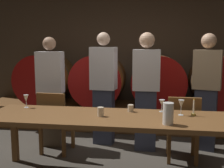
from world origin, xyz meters
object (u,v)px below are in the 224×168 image
at_px(wine_barrel_far_right, 218,82).
at_px(wine_glass_center_left, 162,103).
at_px(guest_far_right, 206,91).
at_px(cup_center, 131,108).
at_px(guest_center_left, 104,88).
at_px(wine_glass_center_right, 181,104).
at_px(guest_center_right, 146,91).
at_px(chair_right, 183,126).
at_px(wine_barrel_center_right, 158,81).
at_px(guest_far_left, 51,91).
at_px(wine_glass_far_left, 26,99).
at_px(pitcher, 168,114).
at_px(candle_center, 194,111).
at_px(cup_left, 101,112).
at_px(wine_barrel_far_left, 46,79).
at_px(dining_table, 112,122).
at_px(chair_left, 55,120).
at_px(wine_barrel_center_left, 99,80).

relative_size(wine_barrel_far_right, wine_glass_center_left, 6.51).
height_order(guest_far_right, cup_center, guest_far_right).
distance_m(guest_center_left, wine_glass_center_right, 1.46).
relative_size(guest_center_right, guest_far_right, 1.01).
distance_m(chair_right, cup_center, 0.82).
relative_size(wine_barrel_center_right, guest_far_right, 0.55).
bearing_deg(cup_center, guest_center_right, 78.11).
bearing_deg(guest_far_left, wine_glass_center_right, 151.08).
height_order(wine_barrel_center_right, wine_glass_far_left, wine_barrel_center_right).
distance_m(guest_center_left, pitcher, 1.65).
xyz_separation_m(candle_center, wine_glass_far_left, (-2.00, 0.11, 0.06)).
xyz_separation_m(guest_far_right, cup_left, (-1.33, -1.16, -0.07)).
xyz_separation_m(wine_barrel_far_left, wine_glass_far_left, (0.47, -1.81, -0.02)).
bearing_deg(cup_center, pitcher, -48.68).
distance_m(guest_far_right, wine_glass_center_left, 1.08).
relative_size(guest_far_right, wine_glass_far_left, 10.41).
distance_m(guest_center_right, wine_glass_far_left, 1.64).
xyz_separation_m(guest_center_right, cup_left, (-0.47, -1.02, -0.08)).
bearing_deg(wine_barrel_center_right, chair_right, -78.52).
bearing_deg(wine_barrel_far_left, pitcher, -46.54).
bearing_deg(wine_glass_center_right, pitcher, -113.06).
xyz_separation_m(wine_barrel_center_right, dining_table, (-0.54, -2.06, -0.20)).
height_order(candle_center, wine_glass_far_left, candle_center).
bearing_deg(cup_center, guest_far_right, 41.64).
bearing_deg(wine_barrel_far_left, chair_right, -30.81).
xyz_separation_m(wine_barrel_center_right, wine_barrel_far_right, (1.03, 0.00, 0.00)).
bearing_deg(pitcher, wine_glass_far_left, 164.23).
height_order(guest_far_left, pitcher, guest_far_left).
distance_m(chair_left, guest_far_left, 0.50).
bearing_deg(pitcher, dining_table, 158.52).
height_order(wine_barrel_far_left, wine_glass_center_left, wine_barrel_far_left).
relative_size(wine_barrel_center_left, guest_center_right, 0.55).
relative_size(wine_barrel_far_right, guest_far_right, 0.55).
distance_m(wine_barrel_center_right, cup_center, 1.87).
relative_size(wine_barrel_far_right, wine_glass_center_right, 5.39).
bearing_deg(wine_barrel_center_right, candle_center, -79.80).
height_order(wine_glass_center_left, cup_center, wine_glass_center_left).
xyz_separation_m(wine_barrel_far_left, cup_left, (1.46, -2.09, -0.08)).
height_order(chair_left, chair_right, same).
bearing_deg(wine_glass_center_right, chair_right, 80.01).
height_order(wine_barrel_center_right, wine_glass_center_left, wine_barrel_center_right).
bearing_deg(dining_table, wine_barrel_far_left, 127.54).
distance_m(guest_far_left, wine_glass_center_right, 2.00).
bearing_deg(dining_table, wine_barrel_center_right, 75.27).
relative_size(wine_barrel_center_right, chair_right, 1.06).
xyz_separation_m(guest_center_right, cup_center, (-0.16, -0.76, -0.09)).
height_order(wine_barrel_far_right, guest_center_right, guest_center_right).
bearing_deg(wine_barrel_far_right, guest_far_left, -157.53).
relative_size(wine_barrel_center_right, dining_table, 0.33).
relative_size(guest_center_left, cup_center, 20.55).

